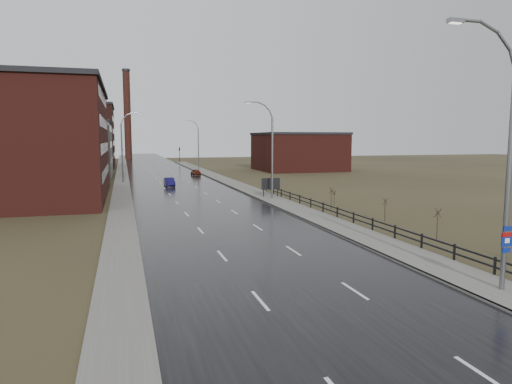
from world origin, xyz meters
TOP-DOWN VIEW (x-y plane):
  - ground at (0.00, 0.00)m, footprint 320.00×320.00m
  - road at (0.00, 60.00)m, footprint 14.00×300.00m
  - sidewalk_right at (8.60, 35.00)m, footprint 3.20×180.00m
  - curb_right at (7.08, 35.00)m, footprint 0.16×180.00m
  - sidewalk_left at (-8.20, 60.00)m, footprint 2.40×260.00m
  - warehouse_near at (-20.99, 45.00)m, footprint 22.44×28.56m
  - warehouse_mid at (-17.99, 78.00)m, footprint 16.32×20.40m
  - warehouse_far at (-22.99, 108.00)m, footprint 26.52×24.48m
  - building_right at (30.30, 82.00)m, footprint 18.36×16.32m
  - smokestack at (-6.00, 150.00)m, footprint 2.70×2.70m
  - streetlight_main at (8.47, 2.00)m, footprint 3.91×0.29m
  - streetlight_right_mid at (8.50, 36.00)m, footprint 3.36×0.28m
  - streetlight_left at (-7.70, 62.00)m, footprint 3.36×0.28m
  - streetlight_right_far at (8.50, 90.00)m, footprint 3.36×0.28m
  - guardrail at (10.30, 18.31)m, footprint 0.10×53.05m
  - shrub_c at (12.98, 11.97)m, footprint 0.56×0.59m
  - shrub_d at (13.69, 19.72)m, footprint 0.48×0.51m
  - shrub_e at (12.10, 27.00)m, footprint 0.54×0.57m
  - shrub_f at (14.01, 30.25)m, footprint 0.38×0.40m
  - billboard at (9.10, 37.45)m, footprint 2.32×0.17m
  - traffic_light_left at (-8.00, 120.00)m, footprint 0.58×2.73m
  - traffic_light_right at (8.00, 120.00)m, footprint 0.58×2.73m
  - car_near at (-1.37, 54.08)m, footprint 1.44×3.95m
  - car_far at (5.50, 73.05)m, footprint 1.66×3.80m

SIDE VIEW (x-z plane):
  - ground at x=0.00m, z-range 0.00..0.00m
  - road at x=0.00m, z-range 0.00..0.06m
  - sidewalk_left at x=-8.20m, z-range 0.00..0.12m
  - sidewalk_right at x=8.60m, z-range 0.00..0.18m
  - curb_right at x=7.08m, z-range 0.00..0.18m
  - car_far at x=5.50m, z-range 0.00..1.27m
  - car_near at x=-1.37m, z-range 0.00..1.29m
  - guardrail at x=10.30m, z-range 0.16..1.26m
  - shrub_f at x=14.01m, z-range 0.05..1.60m
  - shrub_d at x=13.69m, z-range 0.06..2.09m
  - shrub_e at x=12.10m, z-range 0.07..2.35m
  - shrub_c at x=12.98m, z-range 0.07..2.42m
  - billboard at x=9.10m, z-range 0.45..2.87m
  - building_right at x=30.30m, z-range 0.01..8.51m
  - traffic_light_left at x=-8.00m, z-range 1.95..7.25m
  - traffic_light_right at x=8.00m, z-range 1.95..7.25m
  - warehouse_mid at x=-17.99m, z-range 0.01..10.51m
  - streetlight_right_mid at x=8.50m, z-range 0.16..11.51m
  - streetlight_left at x=-7.70m, z-range 0.16..11.51m
  - streetlight_right_far at x=8.50m, z-range 0.16..11.51m
  - streetlight_main at x=8.47m, z-range 0.01..12.11m
  - warehouse_near at x=-20.99m, z-range 0.01..13.51m
  - warehouse_far at x=-22.99m, z-range 0.01..15.51m
  - smokestack at x=-6.00m, z-range 0.15..30.85m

